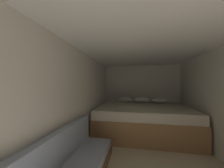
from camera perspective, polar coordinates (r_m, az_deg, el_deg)
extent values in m
plane|color=beige|center=(2.61, 16.04, -32.60)|extent=(6.95, 6.95, 0.00)
cube|color=silver|center=(4.72, 13.21, -4.57)|extent=(2.75, 0.05, 2.11)
cube|color=silver|center=(2.51, -16.81, -8.13)|extent=(0.05, 4.95, 2.11)
cube|color=white|center=(2.34, 15.90, 18.15)|extent=(2.75, 4.95, 0.05)
cube|color=#9E7247|center=(3.88, 13.89, -17.18)|extent=(2.53, 1.84, 0.55)
cube|color=beige|center=(3.78, 13.88, -11.53)|extent=(2.49, 1.80, 0.22)
ellipsoid|color=white|center=(4.48, 6.01, -7.12)|extent=(0.51, 0.30, 0.19)
ellipsoid|color=white|center=(4.53, 20.64, -7.01)|extent=(0.51, 0.30, 0.19)
ellipsoid|color=white|center=(4.46, 13.37, -7.12)|extent=(0.51, 0.30, 0.19)
cube|color=#99A3B7|center=(1.91, -27.23, -27.49)|extent=(0.12, 2.33, 0.46)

